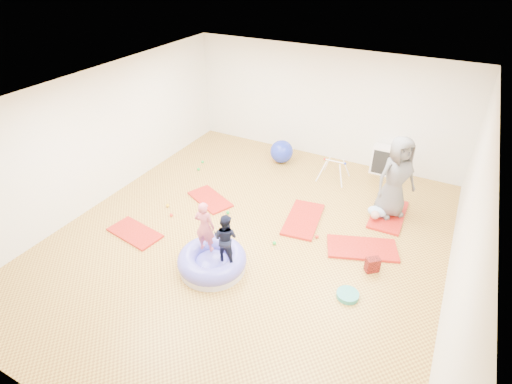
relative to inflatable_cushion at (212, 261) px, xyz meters
The scene contains 19 objects.
room 1.62m from the inflatable_cushion, 79.78° to the left, with size 7.01×8.01×2.81m.
gym_mat_front_left 1.88m from the inflatable_cushion, behind, with size 1.08×0.54×0.05m, color red.
gym_mat_mid_left 2.17m from the inflatable_cushion, 124.34° to the left, with size 1.07×0.54×0.04m, color red.
gym_mat_center_back 2.24m from the inflatable_cushion, 66.51° to the left, with size 1.27×0.64×0.05m, color red.
gym_mat_right 2.79m from the inflatable_cushion, 37.68° to the left, with size 1.27×0.64×0.05m, color red.
gym_mat_rear_right 3.87m from the inflatable_cushion, 51.50° to the left, with size 1.28×0.64×0.05m, color red.
inflatable_cushion is the anchor object (origin of this frame).
child_pink 0.71m from the inflatable_cushion, 151.56° to the left, with size 0.36×0.23×0.98m, color #C75665.
child_navy 0.71m from the inflatable_cushion, ahead, with size 0.44×0.34×0.90m, color black.
adult_caregiver 3.95m from the inflatable_cushion, 51.74° to the left, with size 0.84×0.55×1.73m, color #565656.
infant 3.55m from the inflatable_cushion, 51.72° to the left, with size 0.38×0.39×0.22m.
ball_pit_balls 1.77m from the inflatable_cushion, 118.81° to the left, with size 3.76×3.09×0.07m.
exercise_ball_blue 4.21m from the inflatable_cushion, 97.84° to the left, with size 0.59×0.59×0.59m, color #1C2DAE.
exercise_ball_orange 4.24m from the inflatable_cushion, 98.90° to the left, with size 0.42×0.42×0.42m, color #D6461C.
infant_play_gym 4.02m from the inflatable_cushion, 77.01° to the left, with size 0.67×0.63×0.51m.
cube_shelf 5.18m from the inflatable_cushion, 68.02° to the left, with size 0.70×0.35×0.70m.
balance_disc 2.35m from the inflatable_cushion, 10.74° to the left, with size 0.36×0.36×0.08m, color teal.
backpack 2.78m from the inflatable_cushion, 26.01° to the left, with size 0.24×0.15×0.27m, color #A81B15.
yellow_toy 0.50m from the inflatable_cushion, 131.41° to the right, with size 0.20×0.20×0.03m, color #E1A80D.
Camera 1 is at (2.91, -5.28, 4.90)m, focal length 28.00 mm.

